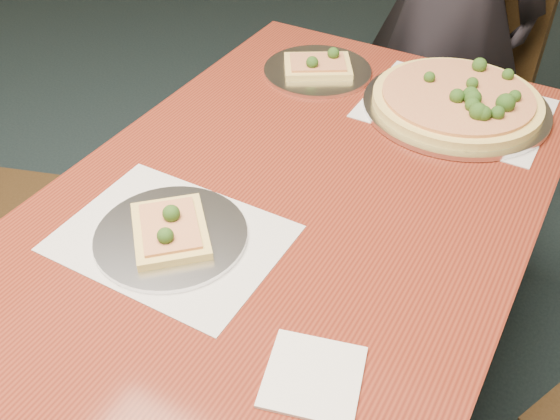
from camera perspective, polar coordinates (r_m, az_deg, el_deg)
The scene contains 8 objects.
dining_table at distance 1.27m, azimuth 0.00°, elevation -3.17°, with size 0.90×1.50×0.75m.
chair_far at distance 2.22m, azimuth 16.03°, elevation 11.65°, with size 0.49×0.49×0.91m.
placemat_main at distance 1.56m, azimuth 15.70°, elevation 8.93°, with size 0.42×0.32×0.00m, color white.
placemat_near at distance 1.16m, azimuth -9.89°, elevation -2.54°, with size 0.40×0.30×0.00m, color white.
pizza_pan at distance 1.55m, azimuth 16.00°, elevation 9.56°, with size 0.44×0.44×0.08m.
slice_plate_near at distance 1.15m, azimuth -9.97°, elevation -2.08°, with size 0.28×0.28×0.06m.
slice_plate_far at distance 1.66m, azimuth 3.48°, elevation 12.82°, with size 0.28×0.28×0.06m.
napkin at distance 0.95m, azimuth 3.06°, elevation -14.95°, with size 0.14×0.14×0.01m, color white.
Camera 1 is at (0.72, -0.18, 1.53)m, focal length 40.00 mm.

